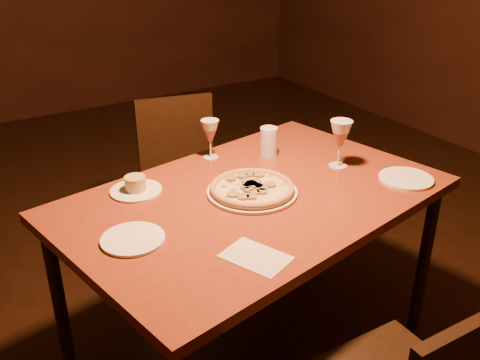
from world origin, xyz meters
TOP-DOWN VIEW (x-y plane):
  - floor at (0.00, 0.00)m, footprint 7.00×7.00m
  - dining_table at (0.24, -0.18)m, footprint 1.57×1.17m
  - chair_far at (0.36, 0.70)m, footprint 0.49×0.49m
  - pizza_plate at (0.24, -0.17)m, footprint 0.34×0.34m
  - ramekin_saucer at (-0.13, 0.07)m, footprint 0.20×0.20m
  - wine_glass_far at (0.27, 0.21)m, footprint 0.08×0.08m
  - wine_glass_right at (0.68, -0.15)m, footprint 0.09×0.09m
  - water_tumbler at (0.50, 0.10)m, footprint 0.08×0.08m
  - side_plate_left at (-0.27, -0.25)m, footprint 0.21×0.21m
  - side_plate_near at (0.83, -0.40)m, footprint 0.21×0.21m
  - menu_card at (0.02, -0.54)m, footprint 0.20×0.24m

SIDE VIEW (x-z plane):
  - floor at x=0.00m, z-range 0.00..0.00m
  - chair_far at x=0.36m, z-range 0.06..0.91m
  - dining_table at x=0.24m, z-range 0.31..1.08m
  - menu_card at x=0.02m, z-range 0.76..0.77m
  - side_plate_left at x=-0.27m, z-range 0.76..0.77m
  - side_plate_near at x=0.83m, z-range 0.76..0.77m
  - pizza_plate at x=0.24m, z-range 0.76..0.80m
  - ramekin_saucer at x=-0.13m, z-range 0.75..0.81m
  - water_tumbler at x=0.50m, z-range 0.76..0.89m
  - wine_glass_far at x=0.27m, z-range 0.76..0.93m
  - wine_glass_right at x=0.68m, z-range 0.76..0.96m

